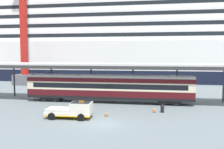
# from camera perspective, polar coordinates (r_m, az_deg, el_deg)

# --- Properties ---
(ground_plane) EXTENTS (400.00, 400.00, 0.00)m
(ground_plane) POSITION_cam_1_polar(r_m,az_deg,el_deg) (26.21, -1.89, -11.32)
(ground_plane) COLOR slate
(cruise_ship) EXTENTS (161.01, 27.25, 34.30)m
(cruise_ship) POSITION_cam_1_polar(r_m,az_deg,el_deg) (75.30, 17.65, 7.29)
(cruise_ship) COLOR black
(cruise_ship) RESTS_ON ground
(platform_canopy) EXTENTS (41.02, 5.71, 5.84)m
(platform_canopy) POSITION_cam_1_polar(r_m,az_deg,el_deg) (37.34, -0.69, 2.15)
(platform_canopy) COLOR silver
(platform_canopy) RESTS_ON ground
(train_carriage) EXTENTS (24.72, 2.81, 4.11)m
(train_carriage) POSITION_cam_1_polar(r_m,az_deg,el_deg) (37.20, -0.80, -2.91)
(train_carriage) COLOR black
(train_carriage) RESTS_ON ground
(service_truck) EXTENTS (5.25, 2.36, 2.02)m
(service_truck) POSITION_cam_1_polar(r_m,az_deg,el_deg) (28.55, -8.88, -7.99)
(service_truck) COLOR silver
(service_truck) RESTS_ON ground
(traffic_cone_near) EXTENTS (0.36, 0.36, 0.70)m
(traffic_cone_near) POSITION_cam_1_polar(r_m,az_deg,el_deg) (31.65, 9.67, -7.94)
(traffic_cone_near) COLOR black
(traffic_cone_near) RESTS_ON ground
(traffic_cone_mid) EXTENTS (0.36, 0.36, 0.62)m
(traffic_cone_mid) POSITION_cam_1_polar(r_m,az_deg,el_deg) (29.36, -1.30, -8.96)
(traffic_cone_mid) COLOR black
(traffic_cone_mid) RESTS_ON ground
(dockside_crane) EXTENTS (13.81, 4.40, 60.47)m
(dockside_crane) POSITION_cam_1_polar(r_m,az_deg,el_deg) (63.56, -19.42, 15.74)
(dockside_crane) COLOR #595960
(dockside_crane) RESTS_ON ground
(quay_bollard) EXTENTS (0.48, 0.48, 0.96)m
(quay_bollard) POSITION_cam_1_polar(r_m,az_deg,el_deg) (31.69, 11.50, -7.63)
(quay_bollard) COLOR black
(quay_bollard) RESTS_ON ground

